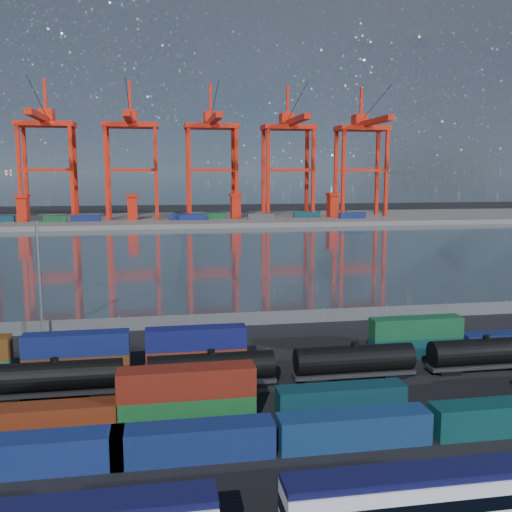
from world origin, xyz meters
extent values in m
plane|color=black|center=(0.00, 0.00, 0.00)|extent=(700.00, 700.00, 0.00)
plane|color=#2B373F|center=(0.00, 105.00, 0.01)|extent=(700.00, 700.00, 0.00)
cube|color=#514F4C|center=(0.00, 210.00, 1.00)|extent=(700.00, 70.00, 2.00)
cone|color=#1E2630|center=(-200.00, 1600.00, 260.00)|extent=(1100.00, 1100.00, 520.00)
cone|color=#1E2630|center=(200.00, 1600.00, 230.00)|extent=(1040.00, 1040.00, 460.00)
cone|color=#1E2630|center=(600.00, 1600.00, 190.00)|extent=(960.00, 960.00, 380.00)
cone|color=#1E2630|center=(950.00, 1600.00, 150.00)|extent=(840.00, 840.00, 300.00)
cube|color=silver|center=(3.58, -22.86, 2.58)|extent=(22.20, 2.66, 3.38)
cube|color=#0E0F36|center=(3.58, -22.86, 4.49)|extent=(22.20, 2.40, 0.44)
cube|color=gold|center=(3.58, -22.86, 1.87)|extent=(22.23, 2.74, 0.32)
cube|color=black|center=(3.58, -22.86, 2.93)|extent=(22.23, 2.74, 0.89)
cube|color=navy|center=(-23.52, -10.14, 1.37)|extent=(12.69, 2.58, 2.75)
cube|color=navy|center=(-11.86, -10.14, 1.37)|extent=(12.69, 2.58, 2.75)
cube|color=navy|center=(1.27, -10.14, 1.37)|extent=(12.69, 2.58, 2.75)
cube|color=#0A3838|center=(14.65, -10.14, 1.37)|extent=(12.69, 2.58, 2.75)
cube|color=maroon|center=(-24.11, -3.91, 1.31)|extent=(12.13, 2.47, 2.63)
cube|color=#165424|center=(-12.06, -3.91, 1.31)|extent=(12.13, 2.47, 2.63)
cube|color=maroon|center=(-12.06, -3.91, 3.94)|extent=(12.13, 2.47, 2.63)
cube|color=#0A2E39|center=(2.21, -3.91, 1.31)|extent=(12.13, 2.47, 2.63)
cube|color=#552B11|center=(-23.37, 10.39, 1.23)|extent=(11.34, 2.31, 2.46)
cube|color=navy|center=(-23.37, 10.39, 3.69)|extent=(11.34, 2.31, 2.46)
cube|color=maroon|center=(-10.27, 10.39, 1.23)|extent=(11.34, 2.31, 2.46)
cube|color=#101453|center=(-10.27, 10.39, 3.69)|extent=(11.34, 2.31, 2.46)
cube|color=#0C383F|center=(16.35, 10.39, 1.23)|extent=(11.34, 2.31, 2.46)
cube|color=#154F2B|center=(16.35, 10.39, 3.69)|extent=(11.34, 2.31, 2.46)
cube|color=navy|center=(28.39, 10.39, 1.23)|extent=(11.34, 2.31, 2.46)
cylinder|color=black|center=(-24.64, 4.25, 2.30)|extent=(13.02, 2.91, 2.91)
cylinder|color=black|center=(-24.64, 4.25, 3.91)|extent=(0.80, 0.80, 0.50)
cube|color=black|center=(-24.64, 4.25, 0.70)|extent=(13.52, 2.00, 0.40)
cube|color=black|center=(-29.14, 4.25, 0.30)|extent=(2.50, 1.80, 0.60)
cube|color=black|center=(-20.13, 4.25, 0.30)|extent=(2.50, 1.80, 0.60)
cylinder|color=black|center=(-9.14, 4.25, 2.30)|extent=(13.02, 2.91, 2.91)
cylinder|color=black|center=(-9.14, 4.25, 3.91)|extent=(0.80, 0.80, 0.50)
cube|color=black|center=(-9.14, 4.25, 0.70)|extent=(13.52, 2.00, 0.40)
cube|color=black|center=(-13.64, 4.25, 0.30)|extent=(2.50, 1.80, 0.60)
cube|color=black|center=(-4.63, 4.25, 0.30)|extent=(2.50, 1.80, 0.60)
cylinder|color=black|center=(6.36, 4.25, 2.30)|extent=(13.02, 2.91, 2.91)
cylinder|color=black|center=(6.36, 4.25, 3.91)|extent=(0.80, 0.80, 0.50)
cube|color=black|center=(6.36, 4.25, 0.70)|extent=(13.52, 2.00, 0.40)
cube|color=black|center=(1.86, 4.25, 0.30)|extent=(2.50, 1.80, 0.60)
cube|color=black|center=(10.87, 4.25, 0.30)|extent=(2.50, 1.80, 0.60)
cylinder|color=black|center=(21.86, 4.25, 2.30)|extent=(13.02, 2.91, 2.91)
cylinder|color=black|center=(21.86, 4.25, 3.91)|extent=(0.80, 0.80, 0.50)
cube|color=black|center=(21.86, 4.25, 0.70)|extent=(13.52, 2.00, 0.40)
cube|color=black|center=(17.36, 4.25, 0.30)|extent=(2.50, 1.80, 0.60)
cube|color=#595B5E|center=(0.00, 28.00, 1.00)|extent=(160.00, 0.06, 2.00)
cylinder|color=slate|center=(-30.00, 28.00, 1.10)|extent=(0.12, 0.12, 2.20)
cylinder|color=slate|center=(-20.00, 28.00, 1.10)|extent=(0.12, 0.12, 2.20)
cylinder|color=slate|center=(-10.00, 28.00, 1.10)|extent=(0.12, 0.12, 2.20)
cylinder|color=slate|center=(0.00, 28.00, 1.10)|extent=(0.12, 0.12, 2.20)
cylinder|color=slate|center=(10.00, 28.00, 1.10)|extent=(0.12, 0.12, 2.20)
cylinder|color=slate|center=(20.00, 28.00, 1.10)|extent=(0.12, 0.12, 2.20)
cylinder|color=slate|center=(30.00, 28.00, 1.10)|extent=(0.12, 0.12, 2.20)
cylinder|color=slate|center=(40.00, 28.00, 1.10)|extent=(0.12, 0.12, 2.20)
cylinder|color=slate|center=(-30.00, 26.00, 8.00)|extent=(0.36, 0.36, 16.00)
cube|color=black|center=(-30.00, 26.00, 16.30)|extent=(1.60, 0.40, 0.60)
cube|color=red|center=(-70.40, 199.33, 21.28)|extent=(1.51, 1.51, 42.55)
cube|color=red|center=(-70.40, 210.67, 21.28)|extent=(1.51, 1.51, 42.55)
cube|color=red|center=(-49.60, 199.33, 21.28)|extent=(1.51, 1.51, 42.55)
cube|color=red|center=(-49.60, 210.67, 21.28)|extent=(1.51, 1.51, 42.55)
cube|color=red|center=(-60.00, 199.33, 23.40)|extent=(20.80, 1.32, 1.32)
cube|color=red|center=(-60.00, 210.67, 23.40)|extent=(20.80, 1.32, 1.32)
cube|color=red|center=(-60.00, 205.00, 42.55)|extent=(23.64, 13.24, 2.08)
cube|color=red|center=(-60.00, 193.65, 44.44)|extent=(2.84, 45.39, 2.36)
cube|color=red|center=(-60.00, 208.78, 46.81)|extent=(5.67, 7.56, 4.73)
cube|color=red|center=(-60.00, 206.89, 53.90)|extent=(1.13, 1.13, 15.13)
cylinder|color=black|center=(-60.00, 191.38, 51.06)|extent=(0.23, 38.92, 12.84)
cube|color=red|center=(-35.40, 199.33, 21.28)|extent=(1.51, 1.51, 42.55)
cube|color=red|center=(-35.40, 210.67, 21.28)|extent=(1.51, 1.51, 42.55)
cube|color=red|center=(-14.60, 199.33, 21.28)|extent=(1.51, 1.51, 42.55)
cube|color=red|center=(-14.60, 210.67, 21.28)|extent=(1.51, 1.51, 42.55)
cube|color=red|center=(-25.00, 199.33, 23.40)|extent=(20.80, 1.32, 1.32)
cube|color=red|center=(-25.00, 210.67, 23.40)|extent=(20.80, 1.32, 1.32)
cube|color=red|center=(-25.00, 205.00, 42.55)|extent=(23.64, 13.24, 2.08)
cube|color=red|center=(-25.00, 193.65, 44.44)|extent=(2.84, 45.39, 2.36)
cube|color=red|center=(-25.00, 208.78, 46.81)|extent=(5.67, 7.56, 4.73)
cube|color=red|center=(-25.00, 206.89, 53.90)|extent=(1.13, 1.13, 15.13)
cylinder|color=black|center=(-25.00, 191.38, 51.06)|extent=(0.23, 38.92, 12.84)
cube|color=red|center=(-0.40, 199.33, 21.28)|extent=(1.51, 1.51, 42.55)
cube|color=red|center=(-0.40, 210.67, 21.28)|extent=(1.51, 1.51, 42.55)
cube|color=red|center=(20.40, 199.33, 21.28)|extent=(1.51, 1.51, 42.55)
cube|color=red|center=(20.40, 210.67, 21.28)|extent=(1.51, 1.51, 42.55)
cube|color=red|center=(10.00, 199.33, 23.40)|extent=(20.80, 1.32, 1.32)
cube|color=red|center=(10.00, 210.67, 23.40)|extent=(20.80, 1.32, 1.32)
cube|color=red|center=(10.00, 205.00, 42.55)|extent=(23.64, 13.24, 2.08)
cube|color=red|center=(10.00, 193.65, 44.44)|extent=(2.84, 45.39, 2.36)
cube|color=red|center=(10.00, 208.78, 46.81)|extent=(5.67, 7.56, 4.73)
cube|color=red|center=(10.00, 206.89, 53.90)|extent=(1.13, 1.13, 15.13)
cylinder|color=black|center=(10.00, 191.38, 51.06)|extent=(0.23, 38.92, 12.84)
cube|color=red|center=(34.60, 199.33, 21.28)|extent=(1.51, 1.51, 42.55)
cube|color=red|center=(34.60, 210.67, 21.28)|extent=(1.51, 1.51, 42.55)
cube|color=red|center=(55.40, 199.33, 21.28)|extent=(1.51, 1.51, 42.55)
cube|color=red|center=(55.40, 210.67, 21.28)|extent=(1.51, 1.51, 42.55)
cube|color=red|center=(45.00, 199.33, 23.40)|extent=(20.80, 1.32, 1.32)
cube|color=red|center=(45.00, 210.67, 23.40)|extent=(20.80, 1.32, 1.32)
cube|color=red|center=(45.00, 205.00, 42.55)|extent=(23.64, 13.24, 2.08)
cube|color=red|center=(45.00, 193.65, 44.44)|extent=(2.84, 45.39, 2.36)
cube|color=red|center=(45.00, 208.78, 46.81)|extent=(5.67, 7.56, 4.73)
cube|color=red|center=(45.00, 206.89, 53.90)|extent=(1.13, 1.13, 15.13)
cylinder|color=black|center=(45.00, 191.38, 51.06)|extent=(0.23, 38.92, 12.84)
cube|color=red|center=(69.60, 199.33, 21.28)|extent=(1.51, 1.51, 42.55)
cube|color=red|center=(69.60, 210.67, 21.28)|extent=(1.51, 1.51, 42.55)
cube|color=red|center=(90.40, 199.33, 21.28)|extent=(1.51, 1.51, 42.55)
cube|color=red|center=(90.40, 210.67, 21.28)|extent=(1.51, 1.51, 42.55)
cube|color=red|center=(80.00, 199.33, 23.40)|extent=(20.80, 1.32, 1.32)
cube|color=red|center=(80.00, 210.67, 23.40)|extent=(20.80, 1.32, 1.32)
cube|color=red|center=(80.00, 205.00, 42.55)|extent=(23.64, 13.24, 2.08)
cube|color=red|center=(80.00, 193.65, 44.44)|extent=(2.84, 45.39, 2.36)
cube|color=red|center=(80.00, 208.78, 46.81)|extent=(5.67, 7.56, 4.73)
cube|color=red|center=(80.00, 206.89, 53.90)|extent=(1.13, 1.13, 15.13)
cylinder|color=black|center=(80.00, 191.38, 51.06)|extent=(0.23, 38.92, 12.84)
cube|color=navy|center=(0.66, 194.68, 3.30)|extent=(12.00, 2.44, 2.60)
cube|color=navy|center=(71.34, 190.93, 3.30)|extent=(12.00, 2.44, 2.60)
cube|color=navy|center=(-3.64, 196.08, 3.30)|extent=(12.00, 2.44, 2.60)
cube|color=#3F4244|center=(30.38, 192.70, 3.30)|extent=(12.00, 2.44, 2.60)
cube|color=#144C23|center=(-57.75, 194.20, 3.30)|extent=(12.00, 2.44, 2.60)
cube|color=navy|center=(-44.16, 195.53, 3.30)|extent=(12.00, 2.44, 2.60)
cube|color=#144C23|center=(9.34, 199.48, 3.30)|extent=(12.00, 2.44, 2.60)
cube|color=#0C3842|center=(52.41, 198.83, 3.30)|extent=(12.00, 2.44, 2.60)
cube|color=red|center=(-70.00, 200.00, 7.00)|extent=(4.00, 6.00, 10.00)
cube|color=red|center=(-70.00, 200.00, 12.50)|extent=(5.00, 7.00, 1.20)
cube|color=red|center=(-25.00, 200.00, 7.00)|extent=(4.00, 6.00, 10.00)
cube|color=red|center=(-25.00, 200.00, 12.50)|extent=(5.00, 7.00, 1.20)
cube|color=red|center=(20.00, 200.00, 7.00)|extent=(4.00, 6.00, 10.00)
cube|color=red|center=(20.00, 200.00, 12.50)|extent=(5.00, 7.00, 1.20)
cube|color=red|center=(65.00, 200.00, 7.00)|extent=(4.00, 6.00, 10.00)
cube|color=red|center=(65.00, 200.00, 12.50)|extent=(5.00, 7.00, 1.20)
camera|label=1|loc=(-14.19, -52.43, 22.25)|focal=40.00mm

